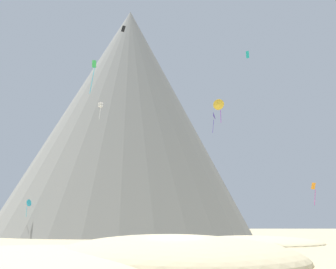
# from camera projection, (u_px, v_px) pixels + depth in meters

# --- Properties ---
(ground_plane) EXTENTS (400.00, 400.00, 0.00)m
(ground_plane) POSITION_uv_depth(u_px,v_px,m) (177.00, 264.00, 24.98)
(ground_plane) COLOR #C6B284
(dune_foreground_left) EXTENTS (18.33, 18.06, 2.29)m
(dune_foreground_left) POSITION_uv_depth(u_px,v_px,m) (218.00, 247.00, 42.86)
(dune_foreground_left) COLOR beige
(dune_foreground_left) RESTS_ON ground_plane
(dune_foreground_right) EXTENTS (27.59, 29.96, 2.08)m
(dune_foreground_right) POSITION_uv_depth(u_px,v_px,m) (29.00, 262.00, 25.78)
(dune_foreground_right) COLOR beige
(dune_foreground_right) RESTS_ON ground_plane
(dune_midground) EXTENTS (27.73, 27.69, 3.77)m
(dune_midground) POSITION_uv_depth(u_px,v_px,m) (171.00, 260.00, 27.81)
(dune_midground) COLOR #CCBA8E
(dune_midground) RESTS_ON ground_plane
(dune_back_low) EXTENTS (23.90, 23.62, 2.13)m
(dune_back_low) POSITION_uv_depth(u_px,v_px,m) (252.00, 243.00, 51.28)
(dune_back_low) COLOR beige
(dune_back_low) RESTS_ON ground_plane
(bush_near_right) EXTENTS (3.82, 3.82, 0.91)m
(bush_near_right) POSITION_uv_depth(u_px,v_px,m) (105.00, 244.00, 41.34)
(bush_near_right) COLOR #386633
(bush_near_right) RESTS_ON ground_plane
(bush_scatter_east) EXTENTS (1.97, 1.97, 0.99)m
(bush_scatter_east) POSITION_uv_depth(u_px,v_px,m) (141.00, 241.00, 47.79)
(bush_scatter_east) COLOR #386633
(bush_scatter_east) RESTS_ON ground_plane
(rock_massif) EXTENTS (94.76, 94.76, 67.07)m
(rock_massif) POSITION_uv_depth(u_px,v_px,m) (125.00, 123.00, 104.05)
(rock_massif) COLOR gray
(rock_massif) RESTS_ON ground_plane
(kite_cyan_low) EXTENTS (0.96, 1.44, 3.33)m
(kite_cyan_low) POSITION_uv_depth(u_px,v_px,m) (29.00, 203.00, 70.71)
(kite_cyan_low) COLOR #33BCDB
(kite_white_mid) EXTENTS (1.05, 1.05, 3.50)m
(kite_white_mid) POSITION_uv_depth(u_px,v_px,m) (101.00, 105.00, 72.23)
(kite_white_mid) COLOR white
(kite_green_mid) EXTENTS (0.71, 0.66, 4.86)m
(kite_green_mid) POSITION_uv_depth(u_px,v_px,m) (94.00, 71.00, 49.46)
(kite_green_mid) COLOR green
(kite_gold_mid) EXTENTS (1.60, 0.90, 3.60)m
(kite_gold_mid) POSITION_uv_depth(u_px,v_px,m) (219.00, 105.00, 52.32)
(kite_gold_mid) COLOR gold
(kite_teal_high) EXTENTS (0.47, 0.72, 1.11)m
(kite_teal_high) POSITION_uv_depth(u_px,v_px,m) (248.00, 55.00, 54.93)
(kite_teal_high) COLOR teal
(kite_orange_low) EXTENTS (1.03, 0.76, 4.18)m
(kite_orange_low) POSITION_uv_depth(u_px,v_px,m) (314.00, 188.00, 67.58)
(kite_orange_low) COLOR orange
(kite_rainbow_low) EXTENTS (1.88, 1.03, 5.09)m
(kite_rainbow_low) POSITION_uv_depth(u_px,v_px,m) (133.00, 173.00, 75.92)
(kite_rainbow_low) COLOR #E5668C
(kite_indigo_mid) EXTENTS (0.83, 1.64, 4.28)m
(kite_indigo_mid) POSITION_uv_depth(u_px,v_px,m) (214.00, 116.00, 72.94)
(kite_indigo_mid) COLOR #5138B2
(kite_black_high) EXTENTS (0.90, 0.21, 1.53)m
(kite_black_high) POSITION_uv_depth(u_px,v_px,m) (124.00, 29.00, 72.50)
(kite_black_high) COLOR black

